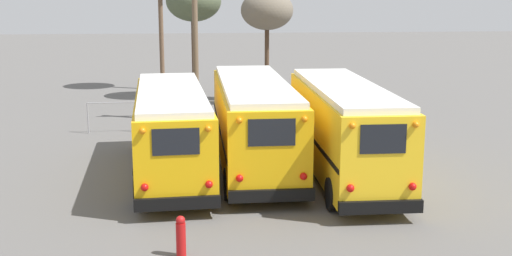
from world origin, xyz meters
name	(u,v)px	position (x,y,z in m)	size (l,w,h in m)	color
ground_plane	(257,174)	(0.00, 0.00, 0.00)	(160.00, 160.00, 0.00)	#5B5956
school_bus_0	(172,129)	(-2.95, 0.16, 1.67)	(2.94, 9.61, 3.06)	#EAAA0F
school_bus_1	(254,121)	(0.00, 0.98, 1.74)	(2.64, 10.27, 3.20)	#EAAA0F
school_bus_2	(344,127)	(2.95, -0.60, 1.76)	(2.55, 9.72, 3.25)	yellow
utility_pole	(195,45)	(-2.00, 9.66, 3.79)	(1.80, 0.27, 7.24)	brown
bare_tree_1	(267,11)	(2.06, 14.39, 5.29)	(2.94, 2.94, 6.43)	#473323
bare_tree_2	(194,2)	(-2.00, 16.64, 5.75)	(3.24, 3.24, 7.04)	#473323
fence_line	(240,110)	(0.00, 7.46, 0.97)	(13.97, 0.06, 1.42)	#939399
fire_hydrant	(181,236)	(-2.57, -6.98, 0.52)	(0.24, 0.24, 1.03)	#B21414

